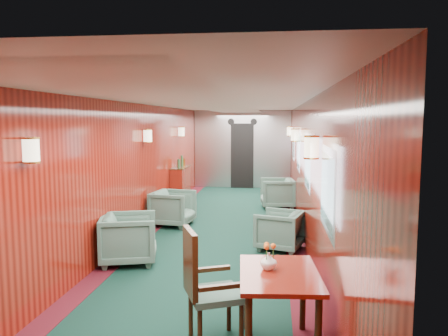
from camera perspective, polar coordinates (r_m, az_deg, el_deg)
name	(u,v)px	position (r m, az deg, el deg)	size (l,w,h in m)	color
room	(217,147)	(7.64, -0.87, 2.80)	(12.00, 12.10, 2.40)	#0C2E23
bulkhead	(242,150)	(13.54, 2.41, 2.40)	(2.98, 0.17, 2.39)	#B2B5BA
windows_right	(302,157)	(7.85, 10.21, 1.45)	(0.02, 8.60, 0.80)	#B9BCC1
wall_sconces	(221,137)	(8.19, -0.35, 4.12)	(2.97, 7.97, 0.25)	beige
dining_table	(279,285)	(4.07, 7.20, -14.93)	(0.77, 1.05, 0.75)	maroon
side_chair	(204,282)	(4.18, -2.61, -14.70)	(0.63, 0.65, 1.11)	#1B3F39
credenza	(181,185)	(11.00, -5.70, -2.22)	(0.33, 1.05, 1.22)	maroon
flower_vase	(269,261)	(4.06, 5.85, -12.01)	(0.15, 0.15, 0.16)	white
armchair_left_near	(129,238)	(6.65, -12.32, -8.98)	(0.78, 0.80, 0.73)	#1B3F39
armchair_left_far	(173,208)	(8.79, -6.66, -5.24)	(0.75, 0.77, 0.70)	#1B3F39
armchair_right_near	(279,230)	(7.21, 7.24, -8.06)	(0.68, 0.70, 0.64)	#1B3F39
armchair_right_far	(277,193)	(10.55, 6.96, -3.28)	(0.76, 0.78, 0.71)	#1B3F39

